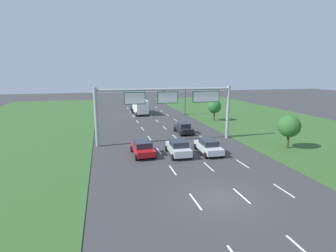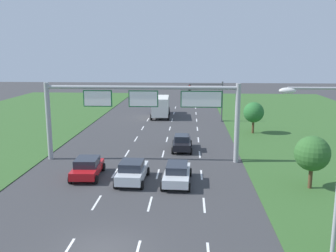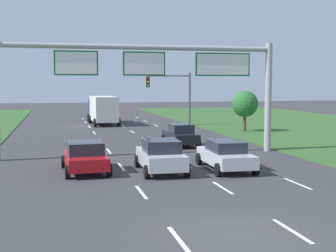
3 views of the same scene
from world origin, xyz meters
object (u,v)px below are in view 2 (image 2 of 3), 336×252
at_px(roadside_tree_mid, 312,154).
at_px(roadside_tree_far, 254,112).
at_px(car_lead_silver, 87,167).
at_px(car_far_ahead, 177,173).
at_px(sign_gantry, 145,106).
at_px(car_mid_lane, 132,171).
at_px(traffic_light_mast, 208,94).
at_px(street_lamp, 330,172).
at_px(car_near_red, 182,142).
at_px(box_truck, 161,105).

height_order(roadside_tree_mid, roadside_tree_far, roadside_tree_mid).
height_order(car_lead_silver, car_far_ahead, car_lead_silver).
bearing_deg(sign_gantry, car_mid_lane, -93.23).
height_order(traffic_light_mast, street_lamp, street_lamp).
distance_m(car_near_red, traffic_light_mast, 16.20).
bearing_deg(roadside_tree_mid, traffic_light_mast, 103.45).
height_order(car_far_ahead, traffic_light_mast, traffic_light_mast).
bearing_deg(box_truck, car_lead_silver, -99.54).
bearing_deg(roadside_tree_far, roadside_tree_mid, -86.59).
bearing_deg(car_mid_lane, car_lead_silver, 167.83).
xyz_separation_m(sign_gantry, traffic_light_mast, (6.47, 19.42, -1.08)).
bearing_deg(roadside_tree_mid, box_truck, 113.85).
height_order(car_lead_silver, roadside_tree_mid, roadside_tree_mid).
bearing_deg(traffic_light_mast, sign_gantry, -108.43).
distance_m(car_mid_lane, roadside_tree_far, 21.26).
relative_size(box_truck, street_lamp, 0.96).
bearing_deg(roadside_tree_mid, roadside_tree_far, 93.41).
bearing_deg(car_mid_lane, roadside_tree_mid, -1.70).
bearing_deg(box_truck, car_far_ahead, -85.35).
distance_m(car_mid_lane, traffic_light_mast, 26.09).
bearing_deg(roadside_tree_mid, car_far_ahead, 176.29).
xyz_separation_m(car_mid_lane, street_lamp, (9.76, -12.45, 4.25)).
relative_size(car_mid_lane, box_truck, 0.52).
bearing_deg(car_lead_silver, box_truck, 80.18).
height_order(street_lamp, roadside_tree_mid, street_lamp).
xyz_separation_m(box_truck, sign_gantry, (0.41, -23.17, 3.28)).
relative_size(car_near_red, street_lamp, 0.50).
bearing_deg(car_far_ahead, traffic_light_mast, 83.84).
bearing_deg(traffic_light_mast, street_lamp, -85.47).
relative_size(car_lead_silver, traffic_light_mast, 0.75).
height_order(car_near_red, car_lead_silver, car_near_red).
bearing_deg(car_near_red, car_far_ahead, -91.43).
xyz_separation_m(box_truck, roadside_tree_far, (11.94, -11.19, 0.89)).
xyz_separation_m(car_far_ahead, box_truck, (-3.48, 28.87, 0.90)).
distance_m(car_mid_lane, box_truck, 28.77).
xyz_separation_m(car_lead_silver, car_mid_lane, (3.67, -0.89, 0.04)).
relative_size(car_near_red, car_lead_silver, 1.00).
height_order(car_near_red, car_mid_lane, car_mid_lane).
height_order(car_far_ahead, roadside_tree_far, roadside_tree_far).
xyz_separation_m(car_near_red, street_lamp, (6.21, -21.89, 4.30)).
relative_size(sign_gantry, traffic_light_mast, 3.08).
height_order(car_mid_lane, car_far_ahead, car_mid_lane).
bearing_deg(roadside_tree_mid, sign_gantry, 153.44).
height_order(car_near_red, roadside_tree_mid, roadside_tree_mid).
distance_m(car_near_red, sign_gantry, 6.53).
height_order(sign_gantry, traffic_light_mast, sign_gantry).
distance_m(sign_gantry, roadside_tree_mid, 14.30).
bearing_deg(sign_gantry, traffic_light_mast, 71.57).
height_order(traffic_light_mast, roadside_tree_far, traffic_light_mast).
bearing_deg(traffic_light_mast, car_far_ahead, -97.71).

